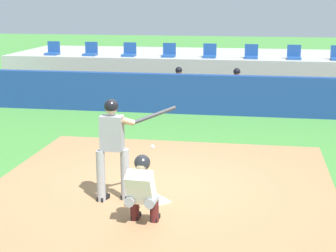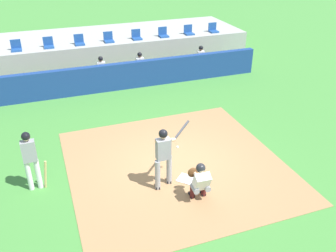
{
  "view_description": "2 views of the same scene",
  "coord_description": "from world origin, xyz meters",
  "px_view_note": "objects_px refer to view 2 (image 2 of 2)",
  "views": [
    {
      "loc": [
        1.7,
        -9.29,
        3.45
      ],
      "look_at": [
        0.0,
        0.7,
        1.0
      ],
      "focal_mm": 56.92,
      "sensor_mm": 36.0,
      "label": 1
    },
    {
      "loc": [
        -3.43,
        -8.73,
        6.41
      ],
      "look_at": [
        0.0,
        0.7,
        1.0
      ],
      "focal_mm": 39.34,
      "sensor_mm": 36.0,
      "label": 2
    }
  ],
  "objects_px": {
    "stadium_seat_6": "(163,34)",
    "stadium_seat_5": "(137,36)",
    "batter_at_plate": "(164,154)",
    "stadium_seat_2": "(49,45)",
    "dugout_player_1": "(141,66)",
    "stadium_seat_1": "(16,48)",
    "home_plate": "(186,179)",
    "dugout_player_2": "(202,59)",
    "dugout_player_0": "(102,70)",
    "stadium_seat_4": "(109,39)",
    "stadium_seat_7": "(189,32)",
    "catcher_crouched": "(200,180)",
    "on_deck_batter": "(30,157)",
    "stadium_seat_3": "(79,42)",
    "stadium_seat_8": "(213,29)"
  },
  "relations": [
    {
      "from": "stadium_seat_6",
      "to": "stadium_seat_5",
      "type": "bearing_deg",
      "value": 180.0
    },
    {
      "from": "batter_at_plate",
      "to": "stadium_seat_2",
      "type": "relative_size",
      "value": 3.76
    },
    {
      "from": "dugout_player_1",
      "to": "stadium_seat_1",
      "type": "distance_m",
      "value": 5.81
    },
    {
      "from": "home_plate",
      "to": "dugout_player_2",
      "type": "height_order",
      "value": "dugout_player_2"
    },
    {
      "from": "batter_at_plate",
      "to": "dugout_player_0",
      "type": "xyz_separation_m",
      "value": [
        -0.13,
        8.18,
        -0.36
      ]
    },
    {
      "from": "stadium_seat_4",
      "to": "stadium_seat_7",
      "type": "distance_m",
      "value": 4.33
    },
    {
      "from": "batter_at_plate",
      "to": "home_plate",
      "type": "bearing_deg",
      "value": 3.34
    },
    {
      "from": "stadium_seat_1",
      "to": "stadium_seat_4",
      "type": "distance_m",
      "value": 4.33
    },
    {
      "from": "catcher_crouched",
      "to": "stadium_seat_1",
      "type": "distance_m",
      "value": 11.94
    },
    {
      "from": "stadium_seat_6",
      "to": "stadium_seat_4",
      "type": "bearing_deg",
      "value": 180.0
    },
    {
      "from": "batter_at_plate",
      "to": "stadium_seat_1",
      "type": "distance_m",
      "value": 10.87
    },
    {
      "from": "batter_at_plate",
      "to": "dugout_player_1",
      "type": "bearing_deg",
      "value": 78.15
    },
    {
      "from": "batter_at_plate",
      "to": "stadium_seat_6",
      "type": "height_order",
      "value": "stadium_seat_6"
    },
    {
      "from": "dugout_player_1",
      "to": "dugout_player_0",
      "type": "bearing_deg",
      "value": 180.0
    },
    {
      "from": "stadium_seat_2",
      "to": "stadium_seat_7",
      "type": "xyz_separation_m",
      "value": [
        7.22,
        0.0,
        0.0
      ]
    },
    {
      "from": "on_deck_batter",
      "to": "stadium_seat_1",
      "type": "distance_m",
      "value": 9.14
    },
    {
      "from": "batter_at_plate",
      "to": "stadium_seat_4",
      "type": "distance_m",
      "value": 10.25
    },
    {
      "from": "catcher_crouched",
      "to": "stadium_seat_2",
      "type": "height_order",
      "value": "stadium_seat_2"
    },
    {
      "from": "batter_at_plate",
      "to": "stadium_seat_1",
      "type": "xyz_separation_m",
      "value": [
        -3.66,
        10.22,
        0.5
      ]
    },
    {
      "from": "catcher_crouched",
      "to": "dugout_player_1",
      "type": "distance_m",
      "value": 9.11
    },
    {
      "from": "catcher_crouched",
      "to": "stadium_seat_3",
      "type": "xyz_separation_m",
      "value": [
        -1.45,
        11.09,
        0.93
      ]
    },
    {
      "from": "home_plate",
      "to": "on_deck_batter",
      "type": "relative_size",
      "value": 0.25
    },
    {
      "from": "on_deck_batter",
      "to": "stadium_seat_1",
      "type": "xyz_separation_m",
      "value": [
        -0.27,
        9.12,
        0.51
      ]
    },
    {
      "from": "dugout_player_2",
      "to": "stadium_seat_4",
      "type": "xyz_separation_m",
      "value": [
        -4.19,
        2.03,
        0.86
      ]
    },
    {
      "from": "stadium_seat_1",
      "to": "stadium_seat_4",
      "type": "xyz_separation_m",
      "value": [
        4.33,
        0.0,
        0.0
      ]
    },
    {
      "from": "catcher_crouched",
      "to": "stadium_seat_5",
      "type": "distance_m",
      "value": 11.22
    },
    {
      "from": "home_plate",
      "to": "dugout_player_2",
      "type": "distance_m",
      "value": 9.18
    },
    {
      "from": "dugout_player_0",
      "to": "stadium_seat_4",
      "type": "height_order",
      "value": "stadium_seat_4"
    },
    {
      "from": "batter_at_plate",
      "to": "dugout_player_0",
      "type": "bearing_deg",
      "value": 90.91
    },
    {
      "from": "dugout_player_1",
      "to": "stadium_seat_7",
      "type": "height_order",
      "value": "stadium_seat_7"
    },
    {
      "from": "dugout_player_1",
      "to": "stadium_seat_1",
      "type": "height_order",
      "value": "stadium_seat_1"
    },
    {
      "from": "batter_at_plate",
      "to": "stadium_seat_5",
      "type": "relative_size",
      "value": 3.76
    },
    {
      "from": "stadium_seat_6",
      "to": "dugout_player_1",
      "type": "bearing_deg",
      "value": -132.21
    },
    {
      "from": "batter_at_plate",
      "to": "stadium_seat_3",
      "type": "bearing_deg",
      "value": 94.32
    },
    {
      "from": "dugout_player_0",
      "to": "stadium_seat_5",
      "type": "bearing_deg",
      "value": 42.16
    },
    {
      "from": "stadium_seat_8",
      "to": "stadium_seat_5",
      "type": "bearing_deg",
      "value": 180.0
    },
    {
      "from": "dugout_player_2",
      "to": "stadium_seat_2",
      "type": "bearing_deg",
      "value": 163.97
    },
    {
      "from": "dugout_player_1",
      "to": "stadium_seat_4",
      "type": "distance_m",
      "value": 2.44
    },
    {
      "from": "stadium_seat_4",
      "to": "stadium_seat_5",
      "type": "relative_size",
      "value": 1.0
    },
    {
      "from": "home_plate",
      "to": "dugout_player_0",
      "type": "relative_size",
      "value": 0.34
    },
    {
      "from": "home_plate",
      "to": "stadium_seat_1",
      "type": "relative_size",
      "value": 0.92
    },
    {
      "from": "stadium_seat_1",
      "to": "on_deck_batter",
      "type": "bearing_deg",
      "value": -88.33
    },
    {
      "from": "batter_at_plate",
      "to": "stadium_seat_2",
      "type": "bearing_deg",
      "value": 102.23
    },
    {
      "from": "stadium_seat_4",
      "to": "stadium_seat_7",
      "type": "xyz_separation_m",
      "value": [
        4.33,
        0.0,
        0.0
      ]
    },
    {
      "from": "stadium_seat_1",
      "to": "stadium_seat_2",
      "type": "relative_size",
      "value": 1.0
    },
    {
      "from": "on_deck_batter",
      "to": "stadium_seat_6",
      "type": "distance_m",
      "value": 11.48
    },
    {
      "from": "home_plate",
      "to": "stadium_seat_6",
      "type": "height_order",
      "value": "stadium_seat_6"
    },
    {
      "from": "dugout_player_1",
      "to": "stadium_seat_8",
      "type": "bearing_deg",
      "value": 23.26
    },
    {
      "from": "dugout_player_1",
      "to": "stadium_seat_2",
      "type": "distance_m",
      "value": 4.51
    },
    {
      "from": "dugout_player_2",
      "to": "stadium_seat_5",
      "type": "bearing_deg",
      "value": 143.5
    }
  ]
}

